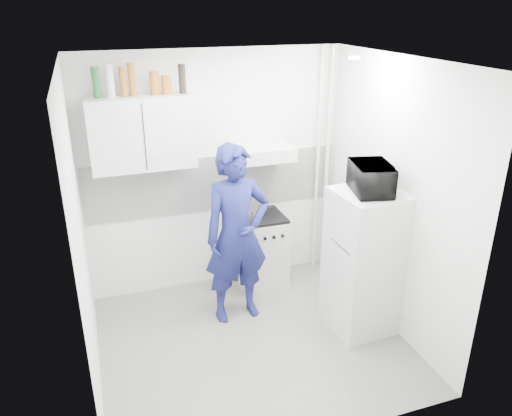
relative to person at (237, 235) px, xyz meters
name	(u,v)px	position (x,y,z in m)	size (l,w,h in m)	color
floor	(252,341)	(-0.01, -0.48, -0.91)	(2.80, 2.80, 0.00)	slate
ceiling	(251,61)	(-0.01, -0.48, 1.69)	(2.80, 2.80, 0.00)	white
wall_back	(215,173)	(-0.01, 0.77, 0.39)	(2.80, 2.80, 0.00)	white
wall_left	(81,241)	(-1.41, -0.48, 0.39)	(2.60, 2.60, 0.00)	white
wall_right	(392,198)	(1.39, -0.48, 0.39)	(2.60, 2.60, 0.00)	white
person	(237,235)	(0.00, 0.00, 0.00)	(0.66, 0.44, 1.82)	#151851
stove	(261,251)	(0.44, 0.52, -0.50)	(0.51, 0.51, 0.81)	beige
fridge	(364,262)	(1.09, -0.57, -0.20)	(0.59, 0.59, 1.43)	silver
stove_top	(261,217)	(0.44, 0.52, -0.08)	(0.49, 0.49, 0.03)	black
saucepan	(253,213)	(0.34, 0.50, -0.01)	(0.19, 0.19, 0.10)	silver
microwave	(371,178)	(1.09, -0.57, 0.65)	(0.33, 0.48, 0.27)	black
bottle_a	(96,83)	(-1.13, 0.59, 1.43)	(0.07, 0.07, 0.28)	#144C1E
bottle_b	(110,81)	(-1.00, 0.59, 1.44)	(0.08, 0.08, 0.30)	#B2B7BC
bottle_c	(123,82)	(-0.89, 0.59, 1.43)	(0.07, 0.07, 0.27)	brown
bottle_d	(132,80)	(-0.81, 0.59, 1.44)	(0.07, 0.07, 0.30)	brown
canister_a	(155,83)	(-0.60, 0.59, 1.40)	(0.09, 0.09, 0.22)	brown
canister_b	(166,85)	(-0.50, 0.59, 1.38)	(0.09, 0.09, 0.17)	brown
bottle_e	(182,79)	(-0.34, 0.59, 1.43)	(0.07, 0.07, 0.27)	black
upper_cabinet	(142,133)	(-0.76, 0.59, 0.94)	(1.00, 0.35, 0.70)	silver
range_hood	(262,152)	(0.44, 0.52, 0.66)	(0.60, 0.50, 0.14)	beige
backsplash	(216,183)	(-0.01, 0.75, 0.29)	(2.74, 0.03, 0.60)	white
pipe_a	(327,164)	(1.29, 0.69, 0.39)	(0.05, 0.05, 2.60)	beige
pipe_b	(317,165)	(1.17, 0.69, 0.39)	(0.04, 0.04, 2.60)	beige
ceiling_spot_fixture	(354,58)	(0.99, -0.28, 1.66)	(0.10, 0.10, 0.02)	white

